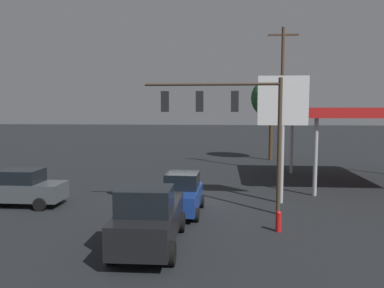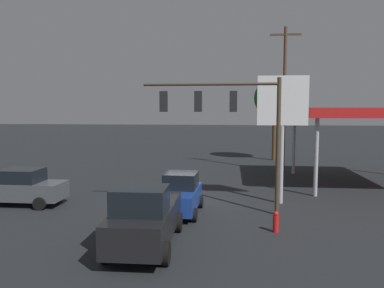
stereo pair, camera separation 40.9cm
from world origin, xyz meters
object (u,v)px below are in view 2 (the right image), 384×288
(sedan_waiting, at_px, (22,187))
(fire_hydrant, at_px, (276,222))
(utility_pole, at_px, (284,97))
(street_tree, at_px, (275,98))
(traffic_signal_assembly, at_px, (227,114))
(price_sign, at_px, (282,108))
(pickup_parked, at_px, (145,218))
(hatchback_crossing, at_px, (180,194))

(sedan_waiting, height_order, fire_hydrant, sedan_waiting)
(utility_pole, height_order, street_tree, utility_pole)
(traffic_signal_assembly, height_order, fire_hydrant, traffic_signal_assembly)
(price_sign, height_order, street_tree, street_tree)
(utility_pole, relative_size, sedan_waiting, 2.61)
(traffic_signal_assembly, height_order, utility_pole, utility_pole)
(pickup_parked, distance_m, street_tree, 26.10)
(hatchback_crossing, xyz_separation_m, fire_hydrant, (-4.32, 2.41, -0.51))
(utility_pole, xyz_separation_m, pickup_parked, (7.31, 17.35, -4.94))
(traffic_signal_assembly, height_order, street_tree, street_tree)
(utility_pole, bearing_deg, price_sign, 81.70)
(sedan_waiting, distance_m, hatchback_crossing, 8.60)
(price_sign, height_order, pickup_parked, price_sign)
(utility_pole, height_order, hatchback_crossing, utility_pole)
(sedan_waiting, xyz_separation_m, fire_hydrant, (-12.89, 3.13, -0.51))
(traffic_signal_assembly, xyz_separation_m, street_tree, (-4.48, -19.62, 1.28))
(price_sign, height_order, fire_hydrant, price_sign)
(utility_pole, distance_m, hatchback_crossing, 15.22)
(traffic_signal_assembly, relative_size, utility_pole, 0.57)
(price_sign, bearing_deg, street_tree, -95.12)
(hatchback_crossing, bearing_deg, utility_pole, 154.57)
(utility_pole, xyz_separation_m, sedan_waiting, (15.20, 12.00, -5.09))
(pickup_parked, height_order, street_tree, street_tree)
(sedan_waiting, bearing_deg, pickup_parked, 146.03)
(fire_hydrant, bearing_deg, pickup_parked, 23.96)
(sedan_waiting, distance_m, street_tree, 25.05)
(traffic_signal_assembly, distance_m, fire_hydrant, 5.58)
(utility_pole, bearing_deg, fire_hydrant, 81.30)
(utility_pole, bearing_deg, hatchback_crossing, 62.44)
(street_tree, bearing_deg, hatchback_crossing, 71.37)
(traffic_signal_assembly, bearing_deg, pickup_parked, 59.39)
(price_sign, xyz_separation_m, sedan_waiting, (13.71, 1.76, -4.19))
(price_sign, distance_m, hatchback_crossing, 7.09)
(street_tree, height_order, fire_hydrant, street_tree)
(traffic_signal_assembly, height_order, price_sign, price_sign)
(price_sign, bearing_deg, sedan_waiting, 7.33)
(pickup_parked, xyz_separation_m, hatchback_crossing, (-0.68, -4.63, -0.16))
(traffic_signal_assembly, bearing_deg, price_sign, -142.77)
(sedan_waiting, bearing_deg, hatchback_crossing, 175.38)
(utility_pole, height_order, sedan_waiting, utility_pole)
(sedan_waiting, height_order, street_tree, street_tree)
(utility_pole, xyz_separation_m, hatchback_crossing, (6.64, 12.72, -5.10))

